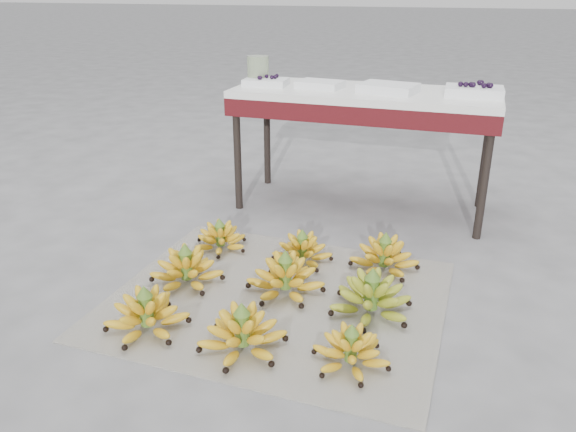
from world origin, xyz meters
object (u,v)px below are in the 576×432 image
(bunch_front_right, at_px, (351,351))
(bunch_mid_left, at_px, (187,270))
(bunch_front_left, at_px, (147,315))
(bunch_mid_right, at_px, (371,298))
(glass_jar, at_px, (258,70))
(bunch_mid_center, at_px, (285,278))
(tray_left, at_px, (320,84))
(bunch_back_center, at_px, (302,251))
(tray_far_right, at_px, (474,91))
(tray_right, at_px, (388,88))
(bunch_front_center, at_px, (243,334))
(newspaper_mat, at_px, (278,298))
(bunch_back_left, at_px, (220,238))
(vendor_table, at_px, (365,104))
(bunch_back_right, at_px, (384,257))
(tray_far_left, at_px, (266,82))

(bunch_front_right, height_order, bunch_mid_left, bunch_mid_left)
(bunch_front_left, relative_size, bunch_mid_right, 0.82)
(glass_jar, bearing_deg, bunch_mid_center, -63.88)
(bunch_mid_right, height_order, tray_left, tray_left)
(bunch_back_center, relative_size, tray_left, 1.09)
(bunch_mid_right, xyz_separation_m, bunch_back_center, (-0.36, 0.32, -0.01))
(glass_jar, bearing_deg, bunch_back_center, -57.06)
(tray_left, bearing_deg, bunch_front_left, -99.18)
(bunch_front_left, bearing_deg, tray_far_right, 47.00)
(bunch_front_left, distance_m, bunch_back_center, 0.76)
(bunch_back_center, bearing_deg, bunch_mid_right, -42.26)
(tray_right, bearing_deg, bunch_back_center, -107.32)
(tray_left, bearing_deg, bunch_front_center, -84.41)
(bunch_front_center, xyz_separation_m, bunch_mid_right, (0.36, 0.35, 0.00))
(bunch_back_center, bearing_deg, tray_far_right, 48.81)
(bunch_front_left, bearing_deg, bunch_back_center, 53.55)
(tray_far_right, bearing_deg, bunch_back_center, -129.96)
(newspaper_mat, bearing_deg, bunch_back_left, 140.19)
(bunch_back_center, bearing_deg, bunch_front_right, -61.80)
(bunch_mid_center, distance_m, tray_left, 1.17)
(bunch_mid_right, relative_size, tray_left, 1.66)
(bunch_front_left, bearing_deg, bunch_mid_right, 17.97)
(bunch_front_center, distance_m, vendor_table, 1.50)
(tray_right, xyz_separation_m, tray_far_right, (0.40, 0.04, 0.00))
(tray_far_right, bearing_deg, bunch_back_right, -111.28)
(bunch_back_left, bearing_deg, bunch_front_left, -67.27)
(bunch_mid_left, xyz_separation_m, glass_jar, (-0.10, 1.07, 0.64))
(newspaper_mat, height_order, tray_left, tray_left)
(tray_far_left, xyz_separation_m, tray_right, (0.64, -0.00, 0.00))
(bunch_front_left, distance_m, bunch_mid_right, 0.80)
(bunch_front_center, bearing_deg, bunch_back_left, 115.22)
(bunch_mid_left, xyz_separation_m, bunch_back_center, (0.39, 0.33, -0.01))
(bunch_back_left, height_order, tray_right, tray_right)
(bunch_front_left, distance_m, tray_right, 1.60)
(newspaper_mat, bearing_deg, tray_right, 77.94)
(vendor_table, bearing_deg, bunch_back_left, -123.97)
(bunch_mid_right, bearing_deg, newspaper_mat, 159.41)
(bunch_mid_center, distance_m, tray_right, 1.16)
(bunch_mid_left, height_order, bunch_back_right, bunch_mid_left)
(newspaper_mat, xyz_separation_m, bunch_mid_right, (0.36, 0.01, 0.07))
(bunch_back_left, distance_m, tray_left, 0.97)
(bunch_back_center, bearing_deg, tray_right, 71.45)
(bunch_front_left, relative_size, tray_far_right, 1.20)
(bunch_back_left, distance_m, bunch_back_right, 0.75)
(bunch_mid_center, bearing_deg, newspaper_mat, -106.51)
(bunch_front_center, height_order, bunch_mid_right, bunch_mid_right)
(tray_far_right, bearing_deg, tray_left, -178.59)
(bunch_back_center, distance_m, tray_left, 0.95)
(bunch_front_right, distance_m, tray_right, 1.48)
(bunch_front_right, bearing_deg, vendor_table, 118.53)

